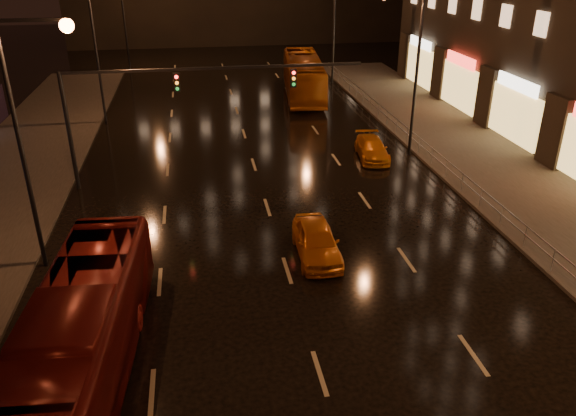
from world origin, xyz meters
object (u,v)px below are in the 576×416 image
(bus_curb, at_px, (303,76))
(taxi_far, at_px, (372,149))
(bus_red, at_px, (82,334))
(taxi_near, at_px, (317,241))

(bus_curb, height_order, taxi_far, bus_curb)
(bus_curb, xyz_separation_m, taxi_far, (1.19, -15.67, -1.09))
(taxi_far, bearing_deg, bus_red, -123.04)
(bus_red, height_order, taxi_far, bus_red)
(bus_curb, bearing_deg, taxi_far, -78.82)
(bus_curb, bearing_deg, taxi_near, -92.97)
(bus_curb, relative_size, taxi_near, 2.90)
(bus_red, xyz_separation_m, taxi_near, (8.29, 5.86, -0.81))
(taxi_near, bearing_deg, taxi_far, 64.07)
(taxi_near, height_order, taxi_far, taxi_near)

